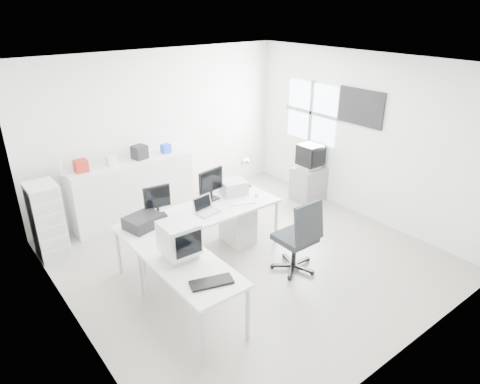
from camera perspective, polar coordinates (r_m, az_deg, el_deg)
floor at (r=6.50m, az=1.10°, el=-8.65°), size 5.00×5.00×0.01m
ceiling at (r=5.51m, az=1.34°, el=16.65°), size 5.00×5.00×0.01m
back_wall at (r=7.85m, az=-10.48°, el=8.10°), size 5.00×0.02×2.80m
left_wall at (r=4.82m, az=-22.58°, el=-3.90°), size 0.02×5.00×2.80m
right_wall at (r=7.60m, az=16.11°, el=7.02°), size 0.02×5.00×2.80m
window at (r=8.27m, az=9.48°, el=10.41°), size 0.02×1.20×1.10m
wall_picture at (r=7.51m, az=15.79°, el=10.82°), size 0.04×0.90×0.60m
main_desk at (r=6.34m, az=-5.07°, el=-5.67°), size 2.40×0.80×0.75m
side_desk at (r=5.19m, az=-6.27°, el=-13.31°), size 0.70×1.40×0.75m
drawer_pedestal at (r=6.77m, az=-0.31°, el=-4.26°), size 0.40×0.50×0.60m
inkjet_printer at (r=5.85m, az=-12.76°, el=-3.83°), size 0.53×0.45×0.16m
lcd_monitor_small at (r=6.02m, az=-10.97°, el=-1.20°), size 0.40×0.27×0.47m
lcd_monitor_large at (r=6.43m, az=-3.89°, el=0.91°), size 0.48×0.26×0.48m
laptop at (r=6.07m, az=-4.32°, el=-2.02°), size 0.33×0.34×0.20m
white_keyboard at (r=6.39m, az=0.42°, el=-1.45°), size 0.39×0.23×0.02m
white_mouse at (r=6.59m, az=2.20°, el=-0.41°), size 0.06×0.06×0.06m
laser_printer at (r=6.67m, az=-0.88°, el=0.64°), size 0.44×0.39×0.22m
desk_lamp at (r=6.87m, az=1.04°, el=2.69°), size 0.21×0.21×0.51m
crt_monitor at (r=5.03m, az=-8.10°, el=-6.44°), size 0.41×0.41×0.45m
black_keyboard at (r=4.68m, az=-3.82°, el=-11.92°), size 0.50×0.32×0.03m
office_chair at (r=6.00m, az=7.36°, el=-5.62°), size 0.65×0.65×1.12m
tv_cabinet at (r=8.30m, az=9.12°, el=1.12°), size 0.58×0.47×0.63m
crt_tv at (r=8.10m, az=9.36°, el=4.65°), size 0.50×0.48×0.45m
sideboard at (r=7.61m, az=-14.14°, el=0.28°), size 2.12×0.53×1.06m
clutter_box_a at (r=7.14m, az=-20.45°, el=3.28°), size 0.20×0.18×0.19m
clutter_box_b at (r=7.30m, az=-16.74°, el=4.03°), size 0.15×0.13×0.15m
clutter_box_c at (r=7.46m, az=-13.25°, el=5.20°), size 0.27×0.25×0.23m
clutter_box_d at (r=7.68m, az=-9.86°, el=5.74°), size 0.16×0.14×0.15m
clutter_bottle at (r=7.10m, az=-22.84°, el=2.89°), size 0.07×0.07×0.22m
filing_cabinet at (r=6.86m, az=-24.31°, el=-3.52°), size 0.41×0.48×1.16m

